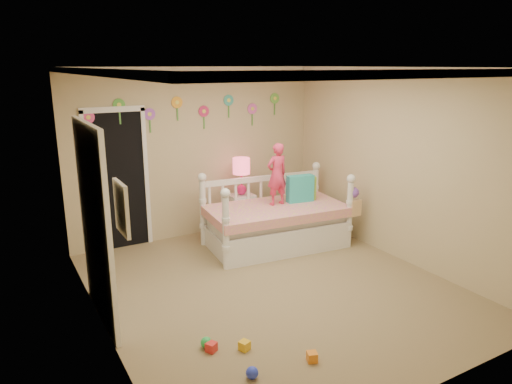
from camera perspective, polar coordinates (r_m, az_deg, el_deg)
floor at (r=5.90m, az=2.10°, el=-11.36°), size 4.00×4.50×0.01m
ceiling at (r=5.28m, az=2.38°, el=14.77°), size 4.00×4.50×0.01m
back_wall at (r=7.41m, az=-7.07°, el=4.66°), size 4.00×0.01×2.60m
left_wall at (r=4.74m, az=-18.75°, el=-2.03°), size 0.01×4.50×2.60m
right_wall at (r=6.70m, az=16.90°, el=3.02°), size 0.01×4.50×2.60m
crown_molding at (r=5.28m, az=2.38°, el=14.45°), size 4.00×4.50×0.06m
daybed at (r=6.98m, az=2.39°, el=-2.18°), size 2.15×1.30×1.11m
pillow_turquoise at (r=7.16m, az=5.33°, el=0.41°), size 0.42×0.20×0.41m
pillow_lime at (r=7.28m, az=5.69°, el=0.46°), size 0.40×0.26×0.36m
child at (r=6.92m, az=2.54°, el=2.15°), size 0.34×0.23×0.92m
nightstand at (r=7.56m, az=-1.73°, el=-2.68°), size 0.40×0.31×0.64m
table_lamp at (r=7.37m, az=-1.78°, el=2.60°), size 0.27×0.27×0.59m
closet_doorway at (r=7.07m, az=-16.32°, el=1.46°), size 0.90×0.04×2.07m
flower_decals at (r=7.27m, az=-7.86°, el=9.54°), size 3.40×0.02×0.50m
mirror_closet at (r=5.10m, az=-18.76°, el=-3.78°), size 0.07×1.30×2.10m
wall_picture at (r=3.83m, az=-15.89°, el=-1.89°), size 0.05×0.34×0.42m
hanging_bag at (r=7.06m, az=11.71°, el=-1.27°), size 0.20×0.16×0.36m
toy_scatter at (r=4.85m, az=-1.53°, el=-17.00°), size 0.91×1.37×0.11m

